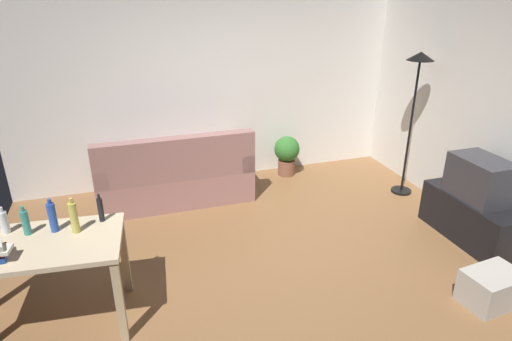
{
  "coord_description": "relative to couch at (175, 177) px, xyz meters",
  "views": [
    {
      "loc": [
        -1.18,
        -3.44,
        2.53
      ],
      "look_at": [
        0.1,
        0.5,
        0.75
      ],
      "focal_mm": 30.47,
      "sensor_mm": 36.0,
      "label": 1
    }
  ],
  "objects": [
    {
      "name": "ground_plane",
      "position": [
        0.61,
        -1.59,
        -0.32
      ],
      "size": [
        5.2,
        4.4,
        0.02
      ],
      "primitive_type": "cube",
      "color": "brown"
    },
    {
      "name": "wall_rear",
      "position": [
        0.61,
        0.61,
        1.04
      ],
      "size": [
        5.2,
        0.1,
        2.7
      ],
      "primitive_type": "cube",
      "color": "silver",
      "rests_on": "ground_plane"
    },
    {
      "name": "wall_right",
      "position": [
        3.21,
        -1.59,
        1.04
      ],
      "size": [
        0.1,
        4.4,
        2.7
      ],
      "primitive_type": "cube",
      "color": "silver",
      "rests_on": "ground_plane"
    },
    {
      "name": "couch",
      "position": [
        0.0,
        0.0,
        0.0
      ],
      "size": [
        1.88,
        0.84,
        0.92
      ],
      "rotation": [
        0.0,
        0.0,
        3.14
      ],
      "color": "#996B66",
      "rests_on": "ground_plane"
    },
    {
      "name": "tv_stand",
      "position": [
        2.86,
        -1.89,
        -0.07
      ],
      "size": [
        0.44,
        1.1,
        0.48
      ],
      "rotation": [
        0.0,
        0.0,
        1.57
      ],
      "color": "black",
      "rests_on": "ground_plane"
    },
    {
      "name": "tv",
      "position": [
        2.87,
        -1.89,
        0.39
      ],
      "size": [
        0.41,
        0.6,
        0.44
      ],
      "rotation": [
        0.0,
        0.0,
        1.57
      ],
      "color": "#2D2D33",
      "rests_on": "tv_stand"
    },
    {
      "name": "torchiere_lamp",
      "position": [
        2.86,
        -0.69,
        1.11
      ],
      "size": [
        0.32,
        0.32,
        1.81
      ],
      "color": "black",
      "rests_on": "ground_plane"
    },
    {
      "name": "desk",
      "position": [
        -1.26,
        -1.91,
        0.34
      ],
      "size": [
        1.26,
        0.81,
        0.76
      ],
      "rotation": [
        0.0,
        0.0,
        -0.1
      ],
      "color": "#C6B28E",
      "rests_on": "ground_plane"
    },
    {
      "name": "potted_plant",
      "position": [
        1.63,
        0.31,
        0.02
      ],
      "size": [
        0.36,
        0.36,
        0.57
      ],
      "color": "brown",
      "rests_on": "ground_plane"
    },
    {
      "name": "storage_box",
      "position": [
        2.28,
        -2.79,
        -0.16
      ],
      "size": [
        0.51,
        0.39,
        0.3
      ],
      "primitive_type": "cube",
      "rotation": [
        0.0,
        0.0,
        0.1
      ],
      "color": "#A8A399",
      "rests_on": "ground_plane"
    },
    {
      "name": "bottle_clear",
      "position": [
        -1.51,
        -1.68,
        0.55
      ],
      "size": [
        0.06,
        0.06,
        0.22
      ],
      "color": "silver",
      "rests_on": "desk"
    },
    {
      "name": "bottle_tall",
      "position": [
        -1.35,
        -1.75,
        0.56
      ],
      "size": [
        0.06,
        0.06,
        0.24
      ],
      "color": "teal",
      "rests_on": "desk"
    },
    {
      "name": "bottle_blue",
      "position": [
        -1.15,
        -1.76,
        0.58
      ],
      "size": [
        0.06,
        0.06,
        0.28
      ],
      "color": "#2347A3",
      "rests_on": "desk"
    },
    {
      "name": "bottle_squat",
      "position": [
        -0.99,
        -1.83,
        0.58
      ],
      "size": [
        0.06,
        0.06,
        0.29
      ],
      "color": "#BCB24C",
      "rests_on": "desk"
    },
    {
      "name": "bottle_dark",
      "position": [
        -0.8,
        -1.71,
        0.56
      ],
      "size": [
        0.04,
        0.04,
        0.24
      ],
      "color": "black",
      "rests_on": "desk"
    }
  ]
}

